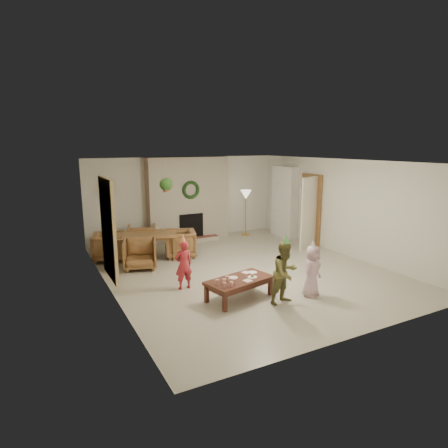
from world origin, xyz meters
TOP-DOWN VIEW (x-y plane):
  - floor at (0.00, 0.00)m, footprint 7.00×7.00m
  - ceiling at (0.00, 0.00)m, footprint 7.00×7.00m
  - wall_back at (0.00, 3.50)m, footprint 7.00×0.00m
  - wall_front at (0.00, -3.50)m, footprint 7.00×0.00m
  - wall_left at (-3.00, 0.00)m, footprint 0.00×7.00m
  - wall_right at (3.00, 0.00)m, footprint 0.00×7.00m
  - fireplace_mass at (0.00, 3.30)m, footprint 2.50×0.40m
  - fireplace_hearth at (0.00, 2.95)m, footprint 1.60×0.30m
  - fireplace_firebox at (0.00, 3.12)m, footprint 0.75×0.12m
  - fireplace_wreath at (0.00, 3.07)m, footprint 0.54×0.10m
  - floor_lamp_base at (1.85, 3.00)m, footprint 0.27×0.27m
  - floor_lamp_post at (1.85, 3.00)m, footprint 0.03×0.03m
  - floor_lamp_shade at (1.85, 3.00)m, footprint 0.35×0.35m
  - bookshelf_carcass at (2.84, 2.30)m, footprint 0.30×1.00m
  - bookshelf_shelf_a at (2.82, 2.30)m, footprint 0.30×0.92m
  - bookshelf_shelf_b at (2.82, 2.30)m, footprint 0.30×0.92m
  - bookshelf_shelf_c at (2.82, 2.30)m, footprint 0.30×0.92m
  - bookshelf_shelf_d at (2.82, 2.30)m, footprint 0.30×0.92m
  - books_row_lower at (2.80, 2.15)m, footprint 0.20×0.40m
  - books_row_mid at (2.80, 2.35)m, footprint 0.20×0.44m
  - books_row_upper at (2.80, 2.20)m, footprint 0.20×0.36m
  - door_frame at (2.96, 1.20)m, footprint 0.05×0.86m
  - door_leaf at (2.58, 0.82)m, footprint 0.77×0.32m
  - curtain_panel at (-2.96, 0.20)m, footprint 0.06×1.20m
  - dining_table at (-1.84, 2.00)m, footprint 2.02×1.50m
  - dining_chair_near at (-2.08, 1.25)m, footprint 0.94×0.96m
  - dining_chair_far at (-1.61, 2.76)m, footprint 0.94×0.96m
  - dining_chair_left at (-2.60, 2.24)m, footprint 0.96×0.94m
  - dining_chair_right at (-0.90, 1.71)m, footprint 0.96×0.94m
  - hanging_plant_cord at (-1.30, 1.50)m, footprint 0.01×0.01m
  - hanging_plant_pot at (-1.30, 1.50)m, footprint 0.16×0.16m
  - hanging_plant_foliage at (-1.30, 1.50)m, footprint 0.32×0.32m
  - coffee_table_top at (-0.92, -1.40)m, footprint 1.39×0.90m
  - coffee_table_apron at (-0.92, -1.40)m, footprint 1.27×0.79m
  - coffee_leg_fl at (-1.43, -1.78)m, footprint 0.08×0.08m
  - coffee_leg_fr at (-0.29, -1.53)m, footprint 0.08×0.08m
  - coffee_leg_bl at (-1.54, -1.27)m, footprint 0.08×0.08m
  - coffee_leg_br at (-0.41, -1.02)m, footprint 0.08×0.08m
  - cup_a at (-1.36, -1.65)m, footprint 0.08×0.08m
  - cup_b at (-1.41, -1.46)m, footprint 0.08×0.08m
  - cup_c at (-1.24, -1.67)m, footprint 0.08×0.08m
  - cup_d at (-1.28, -1.48)m, footprint 0.08×0.08m
  - cup_e at (-1.12, -1.57)m, footprint 0.08×0.08m
  - cup_f at (-1.17, -1.37)m, footprint 0.08×0.08m
  - plate_a at (-0.99, -1.29)m, footprint 0.21×0.21m
  - plate_b at (-0.66, -1.44)m, footprint 0.21×0.21m
  - plate_c at (-0.51, -1.21)m, footprint 0.21×0.21m
  - food_scoop at (-0.66, -1.44)m, footprint 0.08×0.08m
  - napkin_left at (-0.83, -1.56)m, footprint 0.18×0.18m
  - napkin_right at (-0.62, -1.15)m, footprint 0.18×0.18m
  - child_red at (-1.66, -0.44)m, footprint 0.37×0.24m
  - party_hat_red at (-1.66, -0.44)m, footprint 0.17×0.17m
  - child_plaid at (-0.28, -1.95)m, footprint 0.64×0.54m
  - party_hat_plaid at (-0.28, -1.95)m, footprint 0.16×0.16m
  - child_pink at (0.39, -1.91)m, footprint 0.57×0.48m
  - party_hat_pink at (0.39, -1.91)m, footprint 0.16×0.16m

SIDE VIEW (x-z plane):
  - floor at x=0.00m, z-range 0.00..0.00m
  - floor_lamp_base at x=1.85m, z-range 0.00..0.03m
  - fireplace_hearth at x=0.00m, z-range 0.00..0.12m
  - coffee_leg_fl at x=-1.43m, z-range 0.00..0.33m
  - coffee_leg_fr at x=-0.29m, z-range 0.00..0.33m
  - coffee_leg_bl at x=-1.54m, z-range 0.00..0.33m
  - coffee_leg_br at x=-0.41m, z-range 0.00..0.33m
  - coffee_table_apron at x=-0.92m, z-range 0.26..0.33m
  - dining_table at x=-1.84m, z-range 0.00..0.63m
  - dining_chair_near at x=-2.08m, z-range 0.00..0.70m
  - dining_chair_far at x=-1.61m, z-range 0.00..0.70m
  - dining_chair_left at x=-2.60m, z-range 0.00..0.70m
  - dining_chair_right at x=-0.90m, z-range 0.00..0.70m
  - coffee_table_top at x=-0.92m, z-range 0.33..0.39m
  - napkin_left at x=-0.83m, z-range 0.39..0.40m
  - napkin_right at x=-0.62m, z-range 0.39..0.40m
  - plate_a at x=-0.99m, z-range 0.39..0.40m
  - plate_b at x=-0.66m, z-range 0.39..0.40m
  - plate_c at x=-0.51m, z-range 0.39..0.40m
  - food_scoop at x=-0.66m, z-range 0.40..0.47m
  - cup_a at x=-1.36m, z-range 0.39..0.48m
  - cup_b at x=-1.41m, z-range 0.39..0.48m
  - cup_c at x=-1.24m, z-range 0.39..0.48m
  - cup_d at x=-1.28m, z-range 0.39..0.48m
  - cup_e at x=-1.12m, z-range 0.39..0.48m
  - cup_f at x=-1.17m, z-range 0.39..0.48m
  - fireplace_firebox at x=0.00m, z-range 0.07..0.82m
  - bookshelf_shelf_a at x=2.82m, z-range 0.43..0.47m
  - child_pink at x=0.39m, z-range 0.00..0.99m
  - child_red at x=-1.66m, z-range 0.00..1.00m
  - child_plaid at x=-0.28m, z-range 0.00..1.16m
  - books_row_lower at x=2.80m, z-range 0.47..0.71m
  - floor_lamp_post at x=1.85m, z-range 0.02..1.33m
  - bookshelf_shelf_b at x=2.82m, z-range 0.83..0.86m
  - books_row_mid at x=2.80m, z-range 0.87..1.11m
  - door_leaf at x=2.58m, z-range 0.00..2.00m
  - door_frame at x=2.96m, z-range 0.00..2.04m
  - party_hat_pink at x=0.39m, z-range 0.95..1.12m
  - party_hat_red at x=-1.66m, z-range 0.95..1.14m
  - bookshelf_carcass at x=2.84m, z-range 0.00..2.20m
  - party_hat_plaid at x=-0.28m, z-range 1.11..1.30m
  - wall_back at x=0.00m, z-range -2.25..4.75m
  - wall_front at x=0.00m, z-range -2.25..4.75m
  - wall_left at x=-3.00m, z-range -2.25..4.75m
  - wall_right at x=3.00m, z-range -2.25..4.75m
  - fireplace_mass at x=0.00m, z-range 0.00..2.50m
  - bookshelf_shelf_c at x=2.82m, z-range 1.24..1.26m
  - curtain_panel at x=-2.96m, z-range 0.25..2.25m
  - floor_lamp_shade at x=1.85m, z-range 1.16..1.45m
  - books_row_upper at x=2.80m, z-range 1.27..1.49m
  - fireplace_wreath at x=0.00m, z-range 1.28..1.82m
  - bookshelf_shelf_d at x=2.82m, z-range 1.64..1.66m
  - hanging_plant_pot at x=-1.30m, z-range 1.74..1.86m
  - hanging_plant_foliage at x=-1.30m, z-range 1.76..2.08m
  - hanging_plant_cord at x=-1.30m, z-range 1.80..2.50m
  - ceiling at x=0.00m, z-range 2.50..2.50m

